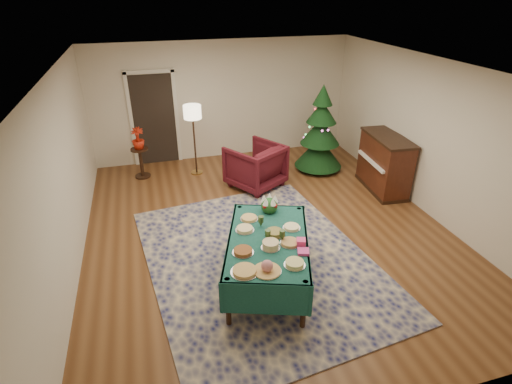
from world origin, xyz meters
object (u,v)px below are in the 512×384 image
object	(u,v)px
armchair	(255,164)
potted_plant	(138,143)
floor_lamp	(193,116)
side_table	(141,163)
gift_box	(301,242)
piano	(384,164)
buffet_table	(268,248)
christmas_tree	(320,133)

from	to	relation	value
armchair	potted_plant	distance (m)	2.52
floor_lamp	side_table	size ratio (longest dim) A/B	2.34
gift_box	piano	world-z (taller)	piano
armchair	side_table	bearing A→B (deg)	-57.61
buffet_table	floor_lamp	world-z (taller)	floor_lamp
buffet_table	armchair	bearing A→B (deg)	77.43
armchair	potted_plant	bearing A→B (deg)	-57.61
side_table	christmas_tree	xyz separation A→B (m)	(3.86, -0.67, 0.54)
armchair	floor_lamp	world-z (taller)	floor_lamp
christmas_tree	armchair	bearing A→B (deg)	-164.91
buffet_table	potted_plant	bearing A→B (deg)	111.48
armchair	christmas_tree	xyz separation A→B (m)	(1.60, 0.43, 0.36)
side_table	potted_plant	world-z (taller)	potted_plant
side_table	christmas_tree	world-z (taller)	christmas_tree
gift_box	potted_plant	xyz separation A→B (m)	(-1.97, 4.32, 0.01)
potted_plant	gift_box	bearing A→B (deg)	-65.53
buffet_table	potted_plant	size ratio (longest dim) A/B	4.63
side_table	christmas_tree	size ratio (longest dim) A/B	0.34
gift_box	side_table	distance (m)	4.77
potted_plant	armchair	bearing A→B (deg)	-26.02
buffet_table	armchair	distance (m)	3.03
gift_box	christmas_tree	xyz separation A→B (m)	(1.89, 3.65, 0.09)
potted_plant	christmas_tree	world-z (taller)	christmas_tree
floor_lamp	piano	xyz separation A→B (m)	(3.54, -1.81, -0.75)
floor_lamp	side_table	xyz separation A→B (m)	(-1.17, 0.13, -0.98)
buffet_table	side_table	xyz separation A→B (m)	(-1.60, 4.05, -0.26)
side_table	potted_plant	size ratio (longest dim) A/B	1.44
side_table	piano	size ratio (longest dim) A/B	0.48
buffet_table	christmas_tree	xyz separation A→B (m)	(2.26, 3.39, 0.28)
armchair	potted_plant	xyz separation A→B (m)	(-2.25, 1.10, 0.29)
gift_box	buffet_table	bearing A→B (deg)	144.44
armchair	christmas_tree	world-z (taller)	christmas_tree
floor_lamp	buffet_table	bearing A→B (deg)	-83.76
gift_box	armchair	size ratio (longest dim) A/B	0.12
armchair	piano	world-z (taller)	piano
buffet_table	potted_plant	distance (m)	4.36
armchair	side_table	world-z (taller)	armchair
armchair	potted_plant	size ratio (longest dim) A/B	2.19
gift_box	potted_plant	world-z (taller)	potted_plant
potted_plant	piano	bearing A→B (deg)	-22.41
potted_plant	piano	size ratio (longest dim) A/B	0.33
armchair	piano	xyz separation A→B (m)	(2.45, -0.84, 0.06)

